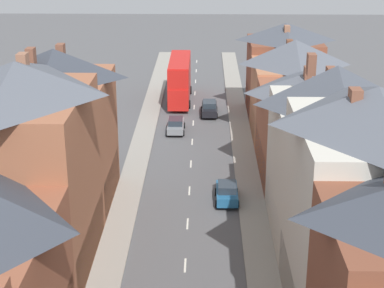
{
  "coord_description": "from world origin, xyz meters",
  "views": [
    {
      "loc": [
        1.2,
        -13.44,
        22.68
      ],
      "look_at": [
        0.07,
        43.92,
        1.28
      ],
      "focal_mm": 60.0,
      "sensor_mm": 36.0,
      "label": 1
    }
  ],
  "objects_px": {
    "car_near_blue": "(176,125)",
    "car_near_silver": "(227,192)",
    "car_parked_left_a": "(209,108)",
    "double_decker_bus_lead": "(180,79)"
  },
  "relations": [
    {
      "from": "double_decker_bus_lead",
      "to": "car_near_silver",
      "type": "xyz_separation_m",
      "value": [
        4.91,
        -28.51,
        -1.98
      ]
    },
    {
      "from": "car_near_blue",
      "to": "car_near_silver",
      "type": "distance_m",
      "value": 17.71
    },
    {
      "from": "double_decker_bus_lead",
      "to": "car_near_blue",
      "type": "relative_size",
      "value": 2.63
    },
    {
      "from": "double_decker_bus_lead",
      "to": "car_near_silver",
      "type": "height_order",
      "value": "double_decker_bus_lead"
    },
    {
      "from": "double_decker_bus_lead",
      "to": "car_parked_left_a",
      "type": "relative_size",
      "value": 2.45
    },
    {
      "from": "car_near_silver",
      "to": "car_near_blue",
      "type": "bearing_deg",
      "value": 106.07
    },
    {
      "from": "double_decker_bus_lead",
      "to": "car_parked_left_a",
      "type": "bearing_deg",
      "value": -56.71
    },
    {
      "from": "car_near_blue",
      "to": "car_parked_left_a",
      "type": "xyz_separation_m",
      "value": [
        3.6,
        6.0,
        0.06
      ]
    },
    {
      "from": "car_near_blue",
      "to": "car_near_silver",
      "type": "bearing_deg",
      "value": -73.93
    },
    {
      "from": "car_near_silver",
      "to": "car_parked_left_a",
      "type": "distance_m",
      "value": 23.05
    }
  ]
}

